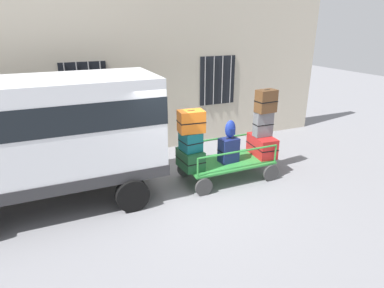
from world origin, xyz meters
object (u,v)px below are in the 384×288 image
at_px(van, 47,131).
at_px(suitcase_center_bottom, 262,146).
at_px(suitcase_left_bottom, 190,159).
at_px(suitcase_center_top, 266,101).
at_px(suitcase_midleft_bottom, 229,150).
at_px(backpack, 230,129).
at_px(suitcase_left_middle, 191,141).
at_px(suitcase_left_top, 191,121).
at_px(suitcase_center_middle, 263,124).
at_px(luggage_cart, 228,164).

relative_size(van, suitcase_center_bottom, 5.02).
height_order(suitcase_left_bottom, suitcase_center_top, suitcase_center_top).
relative_size(suitcase_center_bottom, suitcase_center_top, 1.60).
relative_size(van, suitcase_midleft_bottom, 7.44).
distance_m(van, backpack, 4.06).
bearing_deg(suitcase_left_middle, suitcase_midleft_bottom, -0.81).
distance_m(suitcase_center_bottom, suitcase_center_top, 1.17).
bearing_deg(suitcase_left_top, suitcase_center_middle, 2.25).
bearing_deg(suitcase_center_bottom, suitcase_left_middle, -179.41).
height_order(suitcase_center_middle, suitcase_center_top, suitcase_center_top).
xyz_separation_m(suitcase_center_top, backpack, (-0.97, 0.01, -0.60)).
bearing_deg(van, suitcase_center_top, -4.89).
xyz_separation_m(suitcase_left_bottom, backpack, (1.05, -0.01, 0.60)).
bearing_deg(suitcase_left_top, suitcase_center_top, 0.96).
bearing_deg(suitcase_left_bottom, suitcase_center_middle, 0.78).
xyz_separation_m(suitcase_left_top, suitcase_center_bottom, (2.02, 0.06, -0.91)).
relative_size(suitcase_left_middle, suitcase_center_bottom, 0.57).
distance_m(van, suitcase_left_middle, 3.05).
height_order(suitcase_left_bottom, suitcase_center_bottom, suitcase_center_bottom).
height_order(luggage_cart, suitcase_center_middle, suitcase_center_middle).
relative_size(van, suitcase_left_middle, 8.82).
xyz_separation_m(suitcase_left_bottom, suitcase_left_middle, (0.00, -0.02, 0.46)).
bearing_deg(suitcase_midleft_bottom, backpack, 30.71).
distance_m(suitcase_center_middle, backpack, 0.97).
xyz_separation_m(suitcase_center_middle, suitcase_center_top, (0.00, -0.05, 0.60)).
height_order(suitcase_left_top, suitcase_center_top, suitcase_center_top).
height_order(suitcase_center_top, backpack, suitcase_center_top).
bearing_deg(luggage_cart, suitcase_left_middle, -179.75).
height_order(suitcase_left_bottom, suitcase_left_middle, suitcase_left_middle).
distance_m(suitcase_center_top, backpack, 1.14).
relative_size(suitcase_left_middle, backpack, 1.17).
bearing_deg(backpack, suitcase_center_middle, 2.07).
bearing_deg(van, backpack, -5.92).
bearing_deg(backpack, suitcase_midleft_bottom, -149.29).
bearing_deg(suitcase_left_bottom, suitcase_center_top, -0.51).
height_order(suitcase_left_middle, suitcase_center_middle, suitcase_center_middle).
height_order(suitcase_center_bottom, backpack, backpack).
bearing_deg(suitcase_center_bottom, backpack, -179.30).
relative_size(luggage_cart, suitcase_left_top, 3.70).
relative_size(suitcase_left_bottom, suitcase_midleft_bottom, 1.18).
xyz_separation_m(van, suitcase_midleft_bottom, (3.98, -0.44, -0.89)).
distance_m(van, suitcase_center_bottom, 5.10).
height_order(luggage_cart, suitcase_center_top, suitcase_center_top).
height_order(suitcase_left_bottom, suitcase_center_middle, suitcase_center_middle).
xyz_separation_m(suitcase_left_middle, suitcase_center_top, (2.02, -0.00, 0.75)).
relative_size(suitcase_midleft_bottom, suitcase_center_top, 1.08).
xyz_separation_m(suitcase_left_top, suitcase_midleft_bottom, (1.01, 0.02, -0.86)).
height_order(suitcase_left_top, backpack, suitcase_left_top).
height_order(suitcase_left_bottom, suitcase_midleft_bottom, suitcase_midleft_bottom).
bearing_deg(suitcase_left_top, suitcase_left_middle, 90.00).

